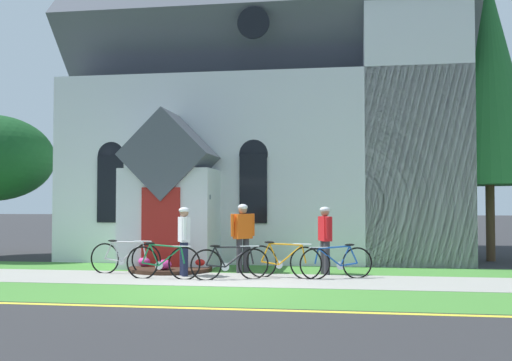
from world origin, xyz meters
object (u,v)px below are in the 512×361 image
Objects in this scene: bicycle_yellow at (283,261)px; bicycle_black at (125,258)px; cyclist_in_white_jersey at (243,232)px; cyclist_in_yellow_jersey at (325,235)px; bicycle_white at (337,262)px; bicycle_silver at (163,262)px; cyclist_in_green_jersey at (184,236)px; bicycle_red at (230,263)px; church_sign at (175,220)px; roadside_conifer at (488,78)px.

bicycle_black is (-3.83, 0.21, 0.00)m from bicycle_yellow.
cyclist_in_white_jersey is at bearing 14.14° from bicycle_black.
cyclist_in_yellow_jersey is (0.92, 0.86, 0.55)m from bicycle_yellow.
bicycle_black reaches higher than bicycle_white.
bicycle_yellow reaches higher than bicycle_white.
bicycle_silver is 0.88m from cyclist_in_green_jersey.
bicycle_red is at bearing -147.96° from cyclist_in_yellow_jersey.
bicycle_red is 0.96× the size of bicycle_silver.
bicycle_black is (-5.04, 0.14, 0.02)m from bicycle_white.
cyclist_in_green_jersey is at bearing 158.26° from bicycle_red.
church_sign is 1.15× the size of bicycle_red.
bicycle_black is at bearing -153.47° from roadside_conifer.
cyclist_in_green_jersey is (1.51, -0.18, 0.54)m from bicycle_black.
church_sign is 1.73m from bicycle_black.
roadside_conifer is at bearing 30.99° from cyclist_in_white_jersey.
cyclist_in_white_jersey is at bearing 35.19° from cyclist_in_green_jersey.
cyclist_in_green_jersey is at bearing 63.10° from bicycle_silver.
cyclist_in_white_jersey is at bearing 160.09° from bicycle_white.
bicycle_silver is at bearing -81.46° from church_sign.
bicycle_yellow is at bearing -25.53° from church_sign.
cyclist_in_yellow_jersey is 0.19× the size of roadside_conifer.
bicycle_black is at bearing 173.09° from cyclist_in_green_jersey.
bicycle_silver is 11.13m from roadside_conifer.
bicycle_red is at bearing -92.67° from cyclist_in_white_jersey.
bicycle_red is 1.23m from bicycle_yellow.
roadside_conifer reaches higher than cyclist_in_white_jersey.
bicycle_black is at bearing 176.81° from bicycle_yellow.
church_sign is at bearing 171.90° from cyclist_in_yellow_jersey.
bicycle_silver reaches higher than bicycle_red.
cyclist_in_white_jersey is 8.99m from roadside_conifer.
roadside_conifer is at bearing 41.29° from bicycle_yellow.
bicycle_white is at bearing -17.77° from church_sign.
bicycle_silver is at bearing -170.19° from bicycle_white.
bicycle_yellow is 2.39m from cyclist_in_green_jersey.
bicycle_white is 1.00m from cyclist_in_yellow_jersey.
bicycle_black is at bearing 166.34° from bicycle_red.
cyclist_in_white_jersey is (-2.01, 0.05, 0.05)m from cyclist_in_yellow_jersey.
bicycle_yellow is 1.06× the size of cyclist_in_white_jersey.
bicycle_yellow is (2.94, -1.40, -0.89)m from church_sign.
roadside_conifer reaches higher than bicycle_red.
bicycle_silver reaches higher than bicycle_white.
cyclist_in_yellow_jersey reaches higher than bicycle_white.
bicycle_white is 1.01× the size of cyclist_in_yellow_jersey.
bicycle_red is 1.39m from cyclist_in_green_jersey.
bicycle_silver is 1.08× the size of cyclist_in_green_jersey.
church_sign is 1.18× the size of bicycle_white.
bicycle_silver is (-2.64, -0.59, -0.00)m from bicycle_yellow.
cyclist_in_white_jersey reaches higher than cyclist_in_yellow_jersey.
cyclist_in_green_jersey reaches higher than bicycle_yellow.
bicycle_black is 11.70m from roadside_conifer.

